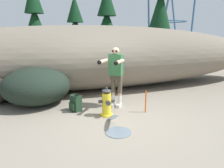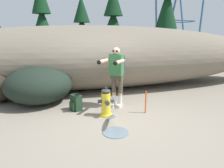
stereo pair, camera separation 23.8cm
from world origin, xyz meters
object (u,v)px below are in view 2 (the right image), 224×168
utility_worker (116,70)px  spare_backpack (76,103)px  boulder_large (39,85)px  fire_hydrant (106,103)px  survey_stake (146,102)px

utility_worker → spare_backpack: utility_worker is taller
spare_backpack → boulder_large: boulder_large is taller
fire_hydrant → utility_worker: bearing=54.0°
utility_worker → spare_backpack: size_ratio=3.61×
fire_hydrant → spare_backpack: fire_hydrant is taller
utility_worker → survey_stake: utility_worker is taller
boulder_large → survey_stake: bearing=-28.3°
fire_hydrant → spare_backpack: (-0.72, 0.57, -0.13)m
utility_worker → spare_backpack: bearing=-52.9°
fire_hydrant → survey_stake: size_ratio=1.26×
spare_backpack → fire_hydrant: bearing=114.2°
survey_stake → fire_hydrant: bearing=176.7°
boulder_large → utility_worker: bearing=-21.6°
utility_worker → spare_backpack: (-1.14, -0.02, -0.86)m
fire_hydrant → utility_worker: size_ratio=0.44×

